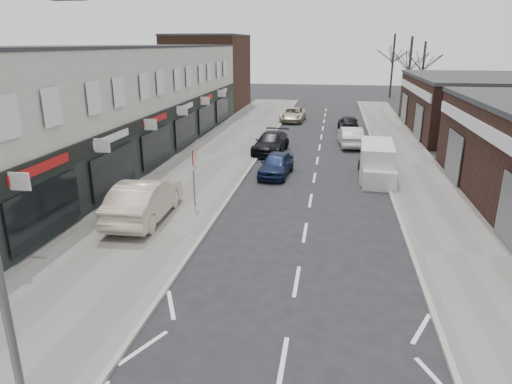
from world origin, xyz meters
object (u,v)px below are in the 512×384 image
at_px(white_van, 376,162).
at_px(parked_car_left_b, 271,143).
at_px(sedan_on_pavement, 144,199).
at_px(parked_car_right_b, 349,123).
at_px(pedestrian, 117,206).
at_px(warning_sign, 194,162).
at_px(parked_car_right_a, 350,136).
at_px(parked_car_left_a, 276,164).
at_px(parked_car_left_c, 293,115).

xyz_separation_m(white_van, parked_car_left_b, (-6.70, 5.19, -0.22)).
bearing_deg(white_van, sedan_on_pavement, -137.42).
xyz_separation_m(sedan_on_pavement, parked_car_right_b, (9.01, 22.72, -0.28)).
distance_m(white_van, pedestrian, 14.46).
xyz_separation_m(warning_sign, parked_car_right_a, (7.36, 14.85, -1.48)).
bearing_deg(sedan_on_pavement, parked_car_left_b, -106.75).
xyz_separation_m(pedestrian, parked_car_right_b, (9.82, 23.62, -0.23)).
bearing_deg(white_van, pedestrian, -136.74).
bearing_deg(white_van, parked_car_right_b, 97.75).
distance_m(sedan_on_pavement, parked_car_right_a, 19.00).
height_order(white_van, parked_car_left_a, white_van).
height_order(warning_sign, sedan_on_pavement, warning_sign).
bearing_deg(sedan_on_pavement, parked_car_left_a, -122.37).
xyz_separation_m(parked_car_left_a, parked_car_left_b, (-1.10, 5.68, 0.03)).
xyz_separation_m(warning_sign, parked_car_left_c, (2.16, 25.35, -1.55)).
height_order(parked_car_right_a, parked_car_right_b, parked_car_right_a).
relative_size(sedan_on_pavement, parked_car_left_b, 1.08).
bearing_deg(parked_car_right_a, warning_sign, 59.06).
xyz_separation_m(parked_car_left_c, parked_car_right_a, (5.20, -10.50, 0.07)).
xyz_separation_m(white_van, parked_car_left_a, (-5.60, -0.49, -0.25)).
distance_m(parked_car_left_c, parked_car_right_b, 6.88).
distance_m(sedan_on_pavement, parked_car_left_a, 9.21).
distance_m(sedan_on_pavement, pedestrian, 1.21).
xyz_separation_m(white_van, parked_car_left_c, (-6.40, 18.77, -0.27)).
height_order(white_van, parked_car_right_b, white_van).
bearing_deg(parked_car_left_c, pedestrian, -96.76).
height_order(pedestrian, parked_car_left_c, pedestrian).
bearing_deg(pedestrian, white_van, -122.83).
xyz_separation_m(white_van, parked_car_right_a, (-1.20, 8.27, -0.20)).
bearing_deg(warning_sign, sedan_on_pavement, -131.29).
height_order(parked_car_left_b, parked_car_right_a, parked_car_right_a).
relative_size(pedestrian, parked_car_right_b, 0.40).
distance_m(warning_sign, parked_car_left_a, 6.94).
xyz_separation_m(sedan_on_pavement, parked_car_left_b, (3.52, 13.65, -0.28)).
relative_size(warning_sign, parked_car_right_b, 0.66).
bearing_deg(parked_car_left_b, white_van, -32.98).
bearing_deg(sedan_on_pavement, parked_car_right_a, -120.62).
height_order(white_van, sedan_on_pavement, white_van).
bearing_deg(warning_sign, white_van, 37.56).
xyz_separation_m(parked_car_left_b, parked_car_right_a, (5.50, 3.08, 0.02)).
bearing_deg(parked_car_left_c, white_van, -68.60).
bearing_deg(parked_car_left_b, parked_car_left_a, -74.29).
xyz_separation_m(white_van, sedan_on_pavement, (-10.21, -8.46, 0.06)).
relative_size(sedan_on_pavement, parked_car_left_a, 1.34).
bearing_deg(parked_car_left_a, sedan_on_pavement, -115.00).
bearing_deg(parked_car_left_a, white_van, 10.10).
bearing_deg(parked_car_right_b, parked_car_left_b, 55.45).
distance_m(parked_car_right_a, parked_car_right_b, 5.99).
distance_m(white_van, parked_car_left_a, 5.63).
relative_size(white_van, pedestrian, 3.13).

